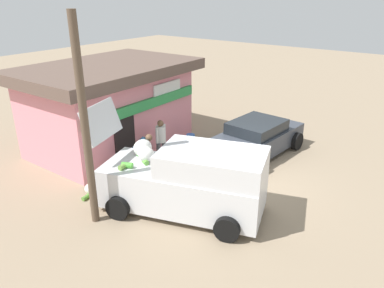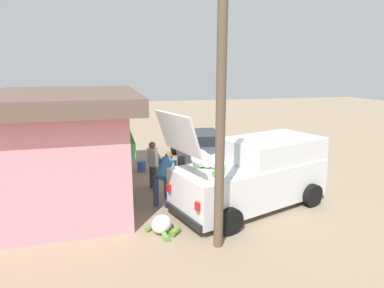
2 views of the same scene
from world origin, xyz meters
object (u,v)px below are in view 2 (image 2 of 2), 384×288
at_px(delivery_van, 255,173).
at_px(storefront_bar, 65,143).
at_px(customer_bending, 164,174).
at_px(vendor_standing, 153,162).
at_px(paint_bucket, 142,166).
at_px(unloaded_banana_pile, 162,225).
at_px(parked_sedan, 200,148).

bearing_deg(delivery_van, storefront_bar, 68.99).
bearing_deg(customer_bending, storefront_bar, 64.46).
distance_m(delivery_van, customer_bending, 2.56).
bearing_deg(storefront_bar, vendor_standing, -91.71).
height_order(storefront_bar, paint_bucket, storefront_bar).
bearing_deg(unloaded_banana_pile, delivery_van, -71.40).
xyz_separation_m(storefront_bar, parked_sedan, (2.60, -4.89, -1.04)).
bearing_deg(storefront_bar, unloaded_banana_pile, -140.60).
height_order(customer_bending, paint_bucket, customer_bending).
xyz_separation_m(vendor_standing, paint_bucket, (1.98, 0.20, -0.71)).
bearing_deg(vendor_standing, delivery_van, -126.20).
xyz_separation_m(parked_sedan, paint_bucket, (-0.69, 2.50, -0.41)).
xyz_separation_m(storefront_bar, delivery_van, (-2.00, -5.22, -0.71)).
distance_m(vendor_standing, unloaded_banana_pile, 2.96).
relative_size(storefront_bar, delivery_van, 1.31).
xyz_separation_m(parked_sedan, vendor_standing, (-2.67, 2.31, 0.29)).
distance_m(parked_sedan, paint_bucket, 2.63).
distance_m(delivery_van, vendor_standing, 3.26).
height_order(vendor_standing, customer_bending, vendor_standing).
relative_size(storefront_bar, parked_sedan, 1.54).
xyz_separation_m(delivery_van, customer_bending, (0.69, 2.47, -0.06)).
height_order(delivery_van, parked_sedan, delivery_van).
relative_size(vendor_standing, customer_bending, 1.09).
bearing_deg(customer_bending, delivery_van, -105.61).
relative_size(parked_sedan, customer_bending, 2.90).
bearing_deg(unloaded_banana_pile, customer_bending, -11.48).
distance_m(storefront_bar, delivery_van, 5.63).
xyz_separation_m(vendor_standing, unloaded_banana_pile, (-2.87, 0.17, -0.73)).
bearing_deg(customer_bending, unloaded_banana_pile, 168.52).
relative_size(vendor_standing, paint_bucket, 3.88).
distance_m(storefront_bar, vendor_standing, 2.69).
bearing_deg(customer_bending, vendor_standing, 7.61).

